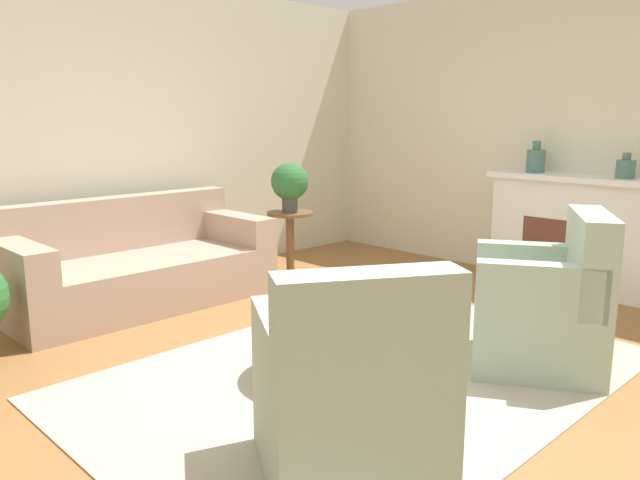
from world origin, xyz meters
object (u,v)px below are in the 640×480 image
Objects in this scene: side_table at (290,234)px; vase_mantel_far at (626,168)px; vase_mantel_near at (536,160)px; potted_plant_on_side_table at (290,183)px; ottoman_table at (335,333)px; couch at (137,267)px; armchair_right at (547,309)px; armchair_left at (351,399)px.

side_table is 3.06m from vase_mantel_far.
potted_plant_on_side_table is (-1.51, 1.76, -0.24)m from vase_mantel_near.
side_table reaches higher than ottoman_table.
vase_mantel_near is at bearing -49.26° from potted_plant_on_side_table.
potted_plant_on_side_table is (1.45, 2.02, 0.65)m from ottoman_table.
vase_mantel_far is at bearing -59.45° from side_table.
potted_plant_on_side_table reaches higher than couch.
armchair_right is 3.52× the size of vase_mantel_near.
vase_mantel_far reaches higher than potted_plant_on_side_table.
vase_mantel_near reaches higher than armchair_left.
potted_plant_on_side_table is at bearing 130.74° from vase_mantel_near.
vase_mantel_far reaches higher than side_table.
potted_plant_on_side_table reaches higher than side_table.
ottoman_table is 3.13m from vase_mantel_far.
armchair_right is 2.88m from side_table.
armchair_left is 1.80m from armchair_right.
side_table is 0.50m from potted_plant_on_side_table.
armchair_left is 1.61× the size of side_table.
armchair_right is 2.34m from vase_mantel_near.
vase_mantel_far is at bearing -10.41° from ottoman_table.
side_table is at bearing 120.55° from vase_mantel_far.
vase_mantel_near reaches higher than couch.
potted_plant_on_side_table is (-1.51, 2.57, -0.21)m from vase_mantel_far.
armchair_left is 4.77× the size of vase_mantel_far.
couch is at bearing 137.62° from vase_mantel_far.
vase_mantel_near is 0.81m from vase_mantel_far.
potted_plant_on_side_table is (0.40, 2.85, 0.54)m from armchair_right.
vase_mantel_far is (-0.00, -0.81, -0.03)m from vase_mantel_near.
side_table is (1.45, 2.02, 0.15)m from ottoman_table.
armchair_right is 1.27× the size of ottoman_table.
ottoman_table is 1.26× the size of side_table.
armchair_right is (1.14, -3.07, 0.07)m from couch.
potted_plant_on_side_table is at bearing 52.37° from armchair_left.
ottoman_table is 2.57m from potted_plant_on_side_table.
armchair_left is at bearing -102.09° from couch.
side_table is 2.19× the size of vase_mantel_near.
potted_plant_on_side_table is at bearing 54.43° from ottoman_table.
vase_mantel_far is at bearing -59.45° from potted_plant_on_side_table.
potted_plant_on_side_table is (1.54, -0.22, 0.62)m from couch.
couch is 3.28m from armchair_right.
vase_mantel_far is at bearing -42.38° from couch.
couch is 10.04× the size of vase_mantel_far.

